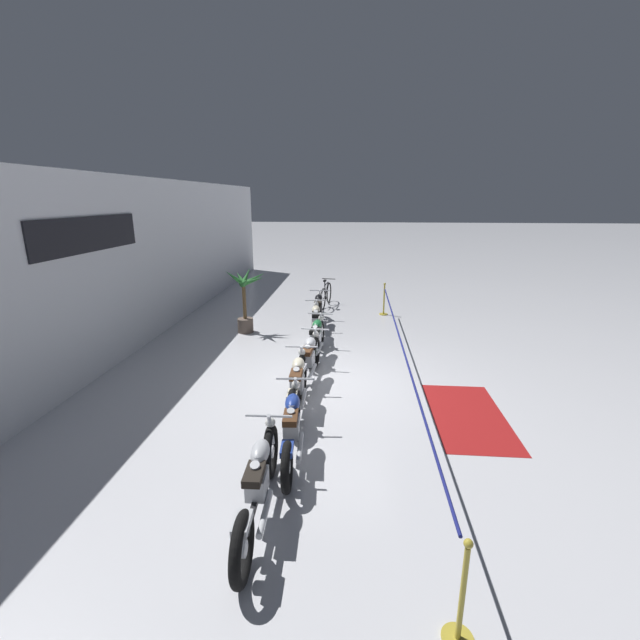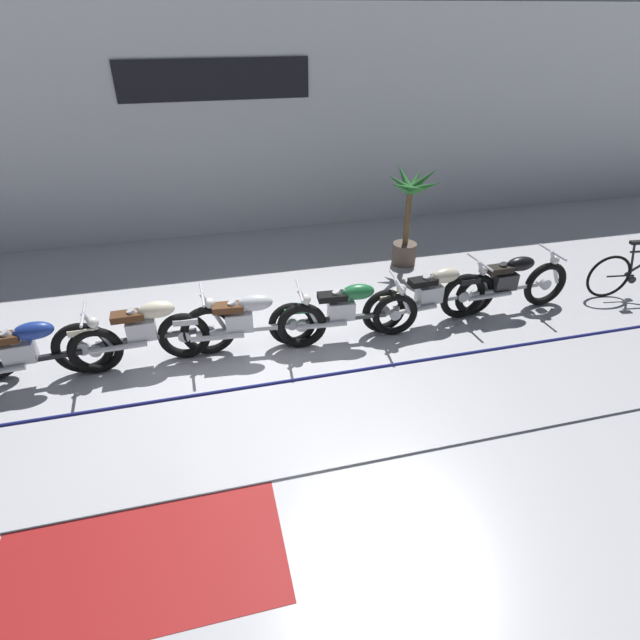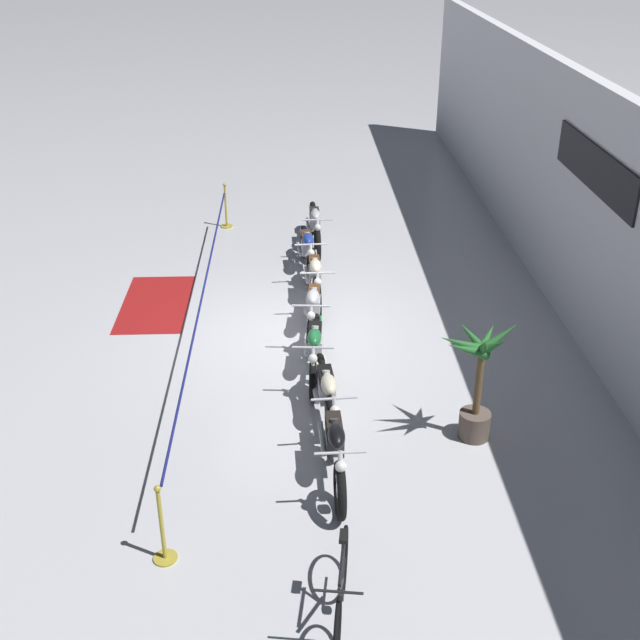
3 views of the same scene
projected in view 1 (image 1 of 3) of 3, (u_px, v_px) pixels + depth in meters
name	position (u px, v px, depth m)	size (l,w,h in m)	color
ground_plane	(334.00, 380.00, 8.96)	(120.00, 120.00, 0.00)	silver
back_wall	(86.00, 277.00, 8.79)	(28.00, 0.29, 4.20)	white
motorcycle_silver_0	(259.00, 484.00, 4.98)	(2.40, 0.62, 0.94)	black
motorcycle_blue_1	(292.00, 427.00, 6.24)	(2.25, 0.62, 0.92)	black
motorcycle_cream_2	(298.00, 385.00, 7.61)	(2.33, 0.62, 0.95)	black
motorcycle_silver_3	(309.00, 360.00, 8.81)	(2.27, 0.62, 0.92)	black
motorcycle_green_4	(316.00, 339.00, 10.16)	(2.15, 0.62, 0.91)	black
motorcycle_cream_5	(316.00, 322.00, 11.49)	(2.21, 0.62, 0.92)	black
motorcycle_black_6	(318.00, 310.00, 12.69)	(2.19, 0.62, 0.95)	black
bicycle	(326.00, 295.00, 14.98)	(1.75, 0.48, 0.97)	black
potted_palm_left_of_row	(245.00, 299.00, 11.91)	(0.99, 1.10, 1.82)	brown
stanchion_far_left	(409.00, 377.00, 7.27)	(10.67, 0.28, 1.05)	gold
stanchion_mid_left	(384.00, 304.00, 13.90)	(0.28, 0.28, 1.05)	gold
floor_banner	(468.00, 416.00, 7.49)	(2.46, 1.25, 0.01)	maroon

